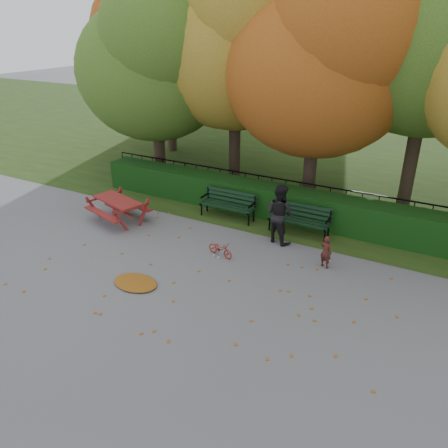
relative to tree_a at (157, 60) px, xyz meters
The scene contains 16 objects.
ground 8.86m from the tree_a, 47.07° to the right, with size 90.00×90.00×0.00m, color slate.
grass_strip 10.87m from the tree_a, 58.37° to the left, with size 90.00×90.00×0.00m, color #203514.
hedge 6.65m from the tree_a, 11.73° to the right, with size 13.00×0.90×1.00m, color black.
iron_fence 6.55m from the tree_a, ahead, with size 14.00×0.04×1.02m.
tree_a is the anchor object (origin of this frame).
tree_b 3.11m from the tree_a, 23.05° to the left, with size 6.72×6.40×8.79m.
tree_c 6.04m from the tree_a, ahead, with size 6.30×6.00×8.00m.
tree_f 4.31m from the tree_a, 117.98° to the left, with size 6.93×6.60×9.19m.
bench_left 5.89m from the tree_a, 25.76° to the right, with size 1.80×0.57×0.88m.
bench_right 7.69m from the tree_a, 16.61° to the right, with size 1.80×0.57×0.88m.
picnic_table 5.56m from the tree_a, 75.60° to the right, with size 2.03×1.80×0.84m.
leaf_pile 8.70m from the tree_a, 59.70° to the right, with size 1.15×0.80×0.08m, color brown.
leaf_scatter 8.67m from the tree_a, 45.49° to the right, with size 9.00×5.70×0.01m, color brown, non-canonical shape.
child 9.24m from the tree_a, 24.60° to the right, with size 0.32×0.21×0.88m, color #461C16.
adult 7.46m from the tree_a, 24.30° to the right, with size 0.84×0.65×1.73m, color black.
bicycle 7.77m from the tree_a, 40.87° to the right, with size 0.28×0.81×0.42m, color maroon.
Camera 1 is at (4.74, -7.70, 5.79)m, focal length 35.00 mm.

